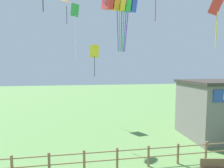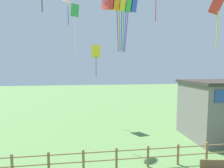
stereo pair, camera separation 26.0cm
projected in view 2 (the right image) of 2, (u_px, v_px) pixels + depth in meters
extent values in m
cylinder|color=olive|center=(12.00, 166.00, 9.43)|extent=(0.14, 0.14, 1.29)
cylinder|color=olive|center=(49.00, 163.00, 9.68)|extent=(0.14, 0.14, 1.29)
cylinder|color=olive|center=(83.00, 161.00, 9.93)|extent=(0.14, 0.14, 1.29)
cylinder|color=olive|center=(116.00, 158.00, 10.17)|extent=(0.14, 0.14, 1.29)
cylinder|color=olive|center=(148.00, 156.00, 10.42)|extent=(0.14, 0.14, 1.29)
cylinder|color=olive|center=(178.00, 154.00, 10.67)|extent=(0.14, 0.14, 1.29)
cylinder|color=olive|center=(207.00, 152.00, 10.92)|extent=(0.14, 0.14, 1.29)
cylinder|color=olive|center=(116.00, 151.00, 10.13)|extent=(19.07, 0.07, 0.07)
cylinder|color=olive|center=(116.00, 159.00, 10.18)|extent=(19.07, 0.07, 0.07)
cube|color=slate|center=(223.00, 111.00, 14.83)|extent=(6.10, 4.30, 4.62)
cube|color=brown|center=(215.00, 164.00, 9.38)|extent=(1.58, 0.29, 0.49)
ellipsoid|color=#E54C8C|center=(119.00, 0.00, 11.29)|extent=(2.68, 2.11, 1.62)
cube|color=yellow|center=(119.00, 0.00, 11.29)|extent=(0.69, 1.68, 1.65)
cube|color=green|center=(125.00, 1.00, 11.43)|extent=(0.69, 1.68, 1.65)
cube|color=blue|center=(131.00, 1.00, 11.57)|extent=(0.69, 1.68, 1.65)
cylinder|color=blue|center=(118.00, 30.00, 11.24)|extent=(0.23, 0.42, 2.72)
cylinder|color=orange|center=(120.00, 30.00, 11.25)|extent=(0.17, 0.44, 2.72)
cylinder|color=blue|center=(121.00, 30.00, 11.27)|extent=(0.09, 0.44, 2.72)
cylinder|color=green|center=(123.00, 30.00, 11.29)|extent=(0.09, 0.44, 2.72)
cylinder|color=blue|center=(125.00, 30.00, 11.32)|extent=(0.17, 0.44, 2.72)
cylinder|color=purple|center=(126.00, 30.00, 11.35)|extent=(0.23, 0.42, 2.72)
cone|color=orange|center=(68.00, 1.00, 15.89)|extent=(1.47, 1.45, 0.53)
cylinder|color=#333338|center=(68.00, 16.00, 16.00)|extent=(0.05, 0.05, 1.64)
cube|color=yellow|center=(96.00, 51.00, 18.75)|extent=(1.01, 0.48, 1.32)
cylinder|color=black|center=(96.00, 67.00, 18.89)|extent=(0.05, 0.05, 2.19)
cube|color=green|center=(75.00, 10.00, 10.85)|extent=(0.55, 0.45, 0.73)
cylinder|color=white|center=(75.00, 37.00, 11.00)|extent=(0.05, 0.05, 2.68)
cylinder|color=red|center=(156.00, 6.00, 11.47)|extent=(0.05, 0.05, 1.92)
cube|color=red|center=(219.00, 0.00, 9.41)|extent=(1.16, 0.96, 1.28)
cylinder|color=yellow|center=(217.00, 29.00, 9.55)|extent=(0.05, 0.05, 1.97)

